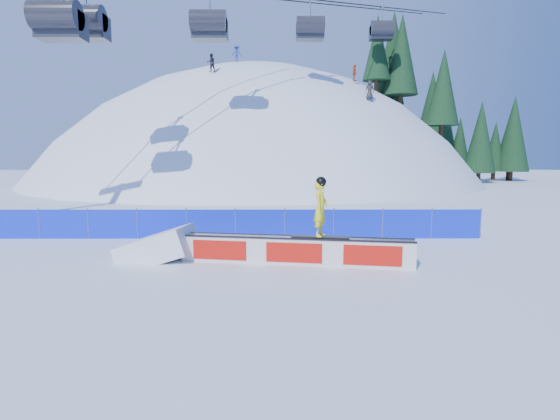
{
  "coord_description": "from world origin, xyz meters",
  "views": [
    {
      "loc": [
        2.76,
        -13.04,
        3.46
      ],
      "look_at": [
        2.8,
        2.0,
        1.5
      ],
      "focal_mm": 28.0,
      "sensor_mm": 36.0,
      "label": 1
    }
  ],
  "objects": [
    {
      "name": "snow_hill",
      "position": [
        0.0,
        42.0,
        -18.0
      ],
      "size": [
        64.0,
        64.0,
        64.0
      ],
      "color": "white",
      "rests_on": "ground"
    },
    {
      "name": "safety_fence",
      "position": [
        0.0,
        4.5,
        0.6
      ],
      "size": [
        22.05,
        0.05,
        1.3
      ],
      "color": "#0B24E3",
      "rests_on": "ground"
    },
    {
      "name": "chairlift",
      "position": [
        4.74,
        27.49,
        16.89
      ],
      "size": [
        40.8,
        41.7,
        22.0
      ],
      "color": "gray",
      "rests_on": "ground"
    },
    {
      "name": "ground",
      "position": [
        0.0,
        0.0,
        0.0
      ],
      "size": [
        160.0,
        160.0,
        0.0
      ],
      "primitive_type": "plane",
      "color": "white",
      "rests_on": "ground"
    },
    {
      "name": "distant_skiers",
      "position": [
        2.98,
        31.54,
        11.97
      ],
      "size": [
        15.5,
        8.38,
        6.53
      ],
      "color": "black",
      "rests_on": "ground"
    },
    {
      "name": "snowboarder",
      "position": [
        4.05,
        0.25,
        1.8
      ],
      "size": [
        1.83,
        0.75,
        1.88
      ],
      "rotation": [
        0.0,
        0.0,
        1.18
      ],
      "color": "black",
      "rests_on": "rail_box"
    },
    {
      "name": "snow_ramp",
      "position": [
        -1.25,
        1.11,
        0.0
      ],
      "size": [
        2.73,
        1.95,
        1.57
      ],
      "primitive_type": null,
      "rotation": [
        0.0,
        -0.31,
        -0.16
      ],
      "color": "white",
      "rests_on": "ground"
    },
    {
      "name": "treeline",
      "position": [
        23.94,
        41.6,
        9.17
      ],
      "size": [
        22.2,
        11.97,
        18.18
      ],
      "color": "#352415",
      "rests_on": "ground"
    },
    {
      "name": "rail_box",
      "position": [
        3.27,
        0.37,
        0.43
      ],
      "size": [
        7.32,
        1.69,
        0.88
      ],
      "rotation": [
        0.0,
        0.0,
        -0.16
      ],
      "color": "silver",
      "rests_on": "ground"
    }
  ]
}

